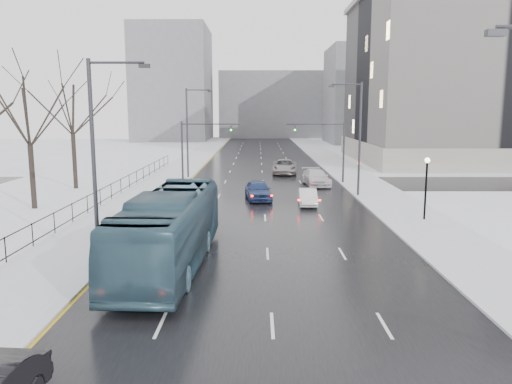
{
  "coord_description": "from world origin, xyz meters",
  "views": [
    {
      "loc": [
        -0.52,
        -3.77,
        7.63
      ],
      "look_at": [
        -0.64,
        27.35,
        2.5
      ],
      "focal_mm": 35.0,
      "sensor_mm": 36.0,
      "label": 1
    }
  ],
  "objects_px": {
    "no_uturn_sign": "(359,166)",
    "bus": "(170,229)",
    "tree_park_e": "(76,189)",
    "sedan_center_near": "(258,190)",
    "tree_park_d": "(35,210)",
    "mast_signal_left": "(192,144)",
    "mast_signal_right": "(334,144)",
    "lamppost_r_mid": "(426,179)",
    "sedan_right_far": "(316,177)",
    "sedan_right_cross": "(285,167)",
    "streetlight_l_near": "(98,153)",
    "streetlight_l_far": "(189,128)",
    "streetlight_r_mid": "(357,133)",
    "sedan_right_near": "(308,197)"
  },
  "relations": [
    {
      "from": "mast_signal_right",
      "to": "no_uturn_sign",
      "type": "height_order",
      "value": "mast_signal_right"
    },
    {
      "from": "sedan_center_near",
      "to": "streetlight_r_mid",
      "type": "bearing_deg",
      "value": 4.37
    },
    {
      "from": "sedan_right_cross",
      "to": "tree_park_e",
      "type": "bearing_deg",
      "value": -146.85
    },
    {
      "from": "sedan_right_cross",
      "to": "sedan_right_far",
      "type": "distance_m",
      "value": 9.79
    },
    {
      "from": "streetlight_r_mid",
      "to": "sedan_right_near",
      "type": "relative_size",
      "value": 2.48
    },
    {
      "from": "streetlight_l_near",
      "to": "sedan_center_near",
      "type": "distance_m",
      "value": 20.29
    },
    {
      "from": "bus",
      "to": "lamppost_r_mid",
      "type": "bearing_deg",
      "value": 35.04
    },
    {
      "from": "tree_park_d",
      "to": "tree_park_e",
      "type": "height_order",
      "value": "tree_park_e"
    },
    {
      "from": "sedan_right_far",
      "to": "tree_park_d",
      "type": "bearing_deg",
      "value": -157.55
    },
    {
      "from": "streetlight_l_far",
      "to": "sedan_right_near",
      "type": "xyz_separation_m",
      "value": [
        11.67,
        -16.24,
        -4.91
      ]
    },
    {
      "from": "lamppost_r_mid",
      "to": "mast_signal_left",
      "type": "xyz_separation_m",
      "value": [
        -18.33,
        18.0,
        1.16
      ]
    },
    {
      "from": "mast_signal_left",
      "to": "no_uturn_sign",
      "type": "bearing_deg",
      "value": -13.6
    },
    {
      "from": "streetlight_l_near",
      "to": "sedan_center_near",
      "type": "xyz_separation_m",
      "value": [
        7.67,
        18.17,
        -4.74
      ]
    },
    {
      "from": "tree_park_e",
      "to": "mast_signal_left",
      "type": "relative_size",
      "value": 2.08
    },
    {
      "from": "streetlight_r_mid",
      "to": "mast_signal_right",
      "type": "bearing_deg",
      "value": 96.0
    },
    {
      "from": "bus",
      "to": "streetlight_l_far",
      "type": "bearing_deg",
      "value": 98.32
    },
    {
      "from": "lamppost_r_mid",
      "to": "sedan_right_cross",
      "type": "distance_m",
      "value": 27.31
    },
    {
      "from": "tree_park_e",
      "to": "mast_signal_left",
      "type": "xyz_separation_m",
      "value": [
        10.87,
        4.0,
        4.11
      ]
    },
    {
      "from": "streetlight_r_mid",
      "to": "sedan_center_near",
      "type": "xyz_separation_m",
      "value": [
        -8.67,
        -1.83,
        -4.74
      ]
    },
    {
      "from": "streetlight_l_far",
      "to": "sedan_right_cross",
      "type": "height_order",
      "value": "streetlight_l_far"
    },
    {
      "from": "sedan_right_near",
      "to": "streetlight_r_mid",
      "type": "bearing_deg",
      "value": 44.39
    },
    {
      "from": "streetlight_r_mid",
      "to": "streetlight_l_near",
      "type": "height_order",
      "value": "same"
    },
    {
      "from": "tree_park_d",
      "to": "tree_park_e",
      "type": "bearing_deg",
      "value": 92.29
    },
    {
      "from": "no_uturn_sign",
      "to": "bus",
      "type": "xyz_separation_m",
      "value": [
        -14.0,
        -24.14,
        -0.41
      ]
    },
    {
      "from": "streetlight_l_near",
      "to": "sedan_center_near",
      "type": "relative_size",
      "value": 2.04
    },
    {
      "from": "tree_park_e",
      "to": "mast_signal_right",
      "type": "bearing_deg",
      "value": 8.9
    },
    {
      "from": "mast_signal_right",
      "to": "sedan_right_cross",
      "type": "xyz_separation_m",
      "value": [
        -4.63,
        7.93,
        -3.21
      ]
    },
    {
      "from": "tree_park_e",
      "to": "sedan_right_far",
      "type": "distance_m",
      "value": 23.75
    },
    {
      "from": "streetlight_l_far",
      "to": "bus",
      "type": "height_order",
      "value": "streetlight_l_far"
    },
    {
      "from": "streetlight_l_far",
      "to": "sedan_center_near",
      "type": "xyz_separation_m",
      "value": [
        7.67,
        -13.83,
        -4.74
      ]
    },
    {
      "from": "sedan_right_far",
      "to": "bus",
      "type": "bearing_deg",
      "value": -116.85
    },
    {
      "from": "tree_park_d",
      "to": "sedan_center_near",
      "type": "xyz_separation_m",
      "value": [
        17.3,
        4.17,
        0.87
      ]
    },
    {
      "from": "mast_signal_left",
      "to": "sedan_right_far",
      "type": "distance_m",
      "value": 13.22
    },
    {
      "from": "tree_park_d",
      "to": "mast_signal_left",
      "type": "relative_size",
      "value": 1.92
    },
    {
      "from": "no_uturn_sign",
      "to": "sedan_right_far",
      "type": "distance_m",
      "value": 4.79
    },
    {
      "from": "streetlight_l_near",
      "to": "sedan_right_near",
      "type": "bearing_deg",
      "value": 53.48
    },
    {
      "from": "lamppost_r_mid",
      "to": "mast_signal_left",
      "type": "relative_size",
      "value": 0.66
    },
    {
      "from": "tree_park_d",
      "to": "streetlight_r_mid",
      "type": "distance_m",
      "value": 27.24
    },
    {
      "from": "streetlight_l_near",
      "to": "lamppost_r_mid",
      "type": "bearing_deg",
      "value": 27.55
    },
    {
      "from": "tree_park_d",
      "to": "mast_signal_left",
      "type": "height_order",
      "value": "mast_signal_left"
    },
    {
      "from": "mast_signal_right",
      "to": "sedan_right_near",
      "type": "height_order",
      "value": "mast_signal_right"
    },
    {
      "from": "sedan_right_cross",
      "to": "lamppost_r_mid",
      "type": "bearing_deg",
      "value": -68.83
    },
    {
      "from": "mast_signal_right",
      "to": "mast_signal_left",
      "type": "height_order",
      "value": "same"
    },
    {
      "from": "streetlight_l_far",
      "to": "no_uturn_sign",
      "type": "bearing_deg",
      "value": -24.73
    },
    {
      "from": "streetlight_l_near",
      "to": "mast_signal_right",
      "type": "bearing_deg",
      "value": 61.04
    },
    {
      "from": "lamppost_r_mid",
      "to": "mast_signal_right",
      "type": "height_order",
      "value": "mast_signal_right"
    },
    {
      "from": "mast_signal_right",
      "to": "sedan_center_near",
      "type": "relative_size",
      "value": 1.33
    },
    {
      "from": "mast_signal_left",
      "to": "sedan_right_cross",
      "type": "xyz_separation_m",
      "value": [
        10.02,
        7.93,
        -3.21
      ]
    },
    {
      "from": "tree_park_d",
      "to": "bus",
      "type": "xyz_separation_m",
      "value": [
        13.0,
        -14.14,
        1.89
      ]
    },
    {
      "from": "tree_park_e",
      "to": "sedan_center_near",
      "type": "xyz_separation_m",
      "value": [
        17.7,
        -5.83,
        0.87
      ]
    }
  ]
}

